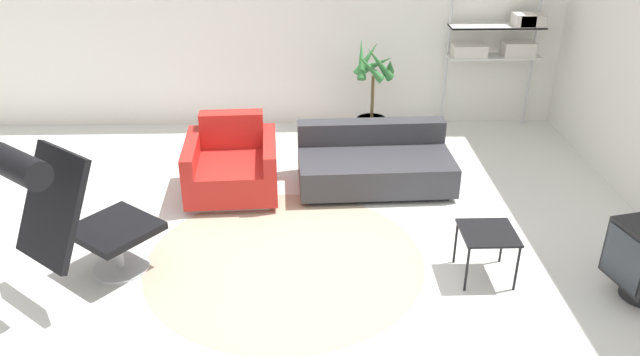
{
  "coord_description": "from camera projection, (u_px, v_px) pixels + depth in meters",
  "views": [
    {
      "loc": [
        -0.03,
        -4.41,
        2.89
      ],
      "look_at": [
        0.1,
        0.27,
        0.55
      ],
      "focal_mm": 35.0,
      "sensor_mm": 36.0,
      "label": 1
    }
  ],
  "objects": [
    {
      "name": "potted_plant",
      "position": [
        372.0,
        102.0,
        7.14
      ],
      "size": [
        0.5,
        0.51,
        1.2
      ],
      "color": "#333338",
      "rests_on": "ground_plane"
    },
    {
      "name": "lounge_chair",
      "position": [
        68.0,
        207.0,
        4.44
      ],
      "size": [
        1.06,
        1.13,
        1.25
      ],
      "rotation": [
        0.0,
        0.0,
        -0.68
      ],
      "color": "#BCBCC1",
      "rests_on": "ground_plane"
    },
    {
      "name": "shelf_unit",
      "position": [
        503.0,
        38.0,
        7.21
      ],
      "size": [
        1.09,
        0.28,
        1.75
      ],
      "color": "#BCBCC1",
      "rests_on": "ground_plane"
    },
    {
      "name": "side_table",
      "position": [
        488.0,
        236.0,
        4.76
      ],
      "size": [
        0.42,
        0.42,
        0.4
      ],
      "color": "black",
      "rests_on": "ground_plane"
    },
    {
      "name": "round_rug",
      "position": [
        285.0,
        260.0,
        5.11
      ],
      "size": [
        2.28,
        2.28,
        0.01
      ],
      "color": "tan",
      "rests_on": "ground_plane"
    },
    {
      "name": "armchair_red",
      "position": [
        232.0,
        168.0,
        6.07
      ],
      "size": [
        0.91,
        0.92,
        0.72
      ],
      "rotation": [
        0.0,
        0.0,
        3.19
      ],
      "color": "silver",
      "rests_on": "ground_plane"
    },
    {
      "name": "ground_plane",
      "position": [
        309.0,
        251.0,
        5.23
      ],
      "size": [
        12.0,
        12.0,
        0.0
      ],
      "primitive_type": "plane",
      "color": "silver"
    },
    {
      "name": "couch_low",
      "position": [
        374.0,
        164.0,
        6.24
      ],
      "size": [
        1.54,
        0.91,
        0.57
      ],
      "rotation": [
        0.0,
        0.0,
        3.18
      ],
      "color": "black",
      "rests_on": "ground_plane"
    },
    {
      "name": "wall_back",
      "position": [
        305.0,
        9.0,
        7.25
      ],
      "size": [
        12.0,
        0.09,
        2.8
      ],
      "color": "silver",
      "rests_on": "ground_plane"
    }
  ]
}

